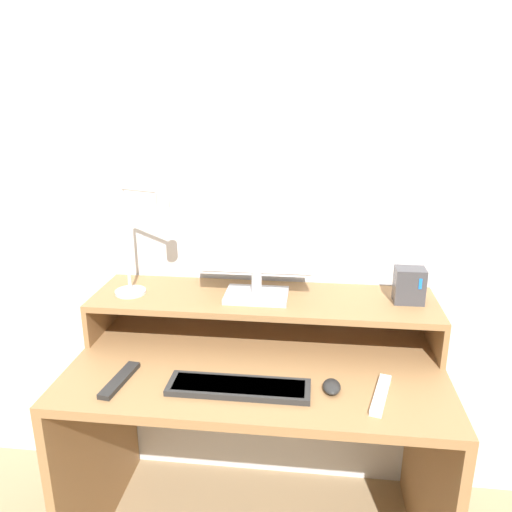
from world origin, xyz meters
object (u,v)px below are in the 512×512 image
at_px(desk_lamp, 140,249).
at_px(keyboard, 239,387).
at_px(remote_control, 120,380).
at_px(remote_secondary, 381,395).
at_px(mouse, 332,387).
at_px(router_dock, 409,285).
at_px(monitor, 257,238).

distance_m(desk_lamp, keyboard, 0.59).
distance_m(keyboard, remote_control, 0.37).
distance_m(desk_lamp, remote_secondary, 0.91).
height_order(desk_lamp, mouse, desk_lamp).
xyz_separation_m(desk_lamp, mouse, (0.66, -0.28, -0.32)).
bearing_deg(remote_secondary, router_dock, 71.09).
relative_size(monitor, remote_control, 2.12).
bearing_deg(keyboard, remote_control, -179.87).
bearing_deg(router_dock, mouse, -128.05).
height_order(monitor, desk_lamp, monitor).
distance_m(monitor, remote_control, 0.63).
bearing_deg(remote_control, router_dock, 21.99).
relative_size(desk_lamp, remote_secondary, 1.86).
bearing_deg(remote_control, monitor, 41.99).
distance_m(desk_lamp, remote_control, 0.45).
xyz_separation_m(monitor, remote_control, (-0.38, -0.34, -0.37)).
height_order(desk_lamp, remote_control, desk_lamp).
xyz_separation_m(desk_lamp, remote_secondary, (0.80, -0.29, -0.32)).
relative_size(router_dock, remote_secondary, 0.59).
relative_size(monitor, remote_secondary, 2.04).
height_order(desk_lamp, keyboard, desk_lamp).
height_order(monitor, keyboard, monitor).
bearing_deg(desk_lamp, monitor, 5.00).
bearing_deg(keyboard, router_dock, 34.18).
height_order(router_dock, remote_control, router_dock).
bearing_deg(keyboard, desk_lamp, 141.53).
distance_m(remote_control, remote_secondary, 0.78).
bearing_deg(remote_secondary, mouse, 172.81).
distance_m(desk_lamp, mouse, 0.78).
relative_size(monitor, mouse, 5.20).
xyz_separation_m(monitor, router_dock, (0.52, 0.02, -0.16)).
distance_m(mouse, remote_control, 0.64).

